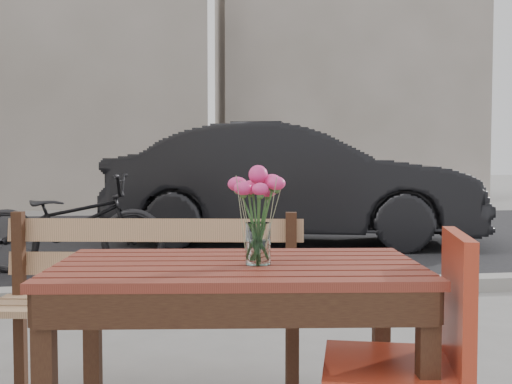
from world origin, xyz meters
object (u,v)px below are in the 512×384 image
(parked_car, at_px, (293,184))
(main_table, at_px, (238,299))
(bicycle, at_px, (70,223))
(main_vase, at_px, (258,203))
(red_chair, at_px, (420,349))

(parked_car, bearing_deg, main_table, -178.44)
(bicycle, bearing_deg, parked_car, -48.90)
(main_vase, relative_size, parked_car, 0.07)
(main_table, xyz_separation_m, bicycle, (-1.17, 4.42, -0.16))
(red_chair, xyz_separation_m, bicycle, (-1.74, 4.67, -0.03))
(red_chair, distance_m, main_vase, 0.72)
(parked_car, bearing_deg, red_chair, -173.08)
(main_table, distance_m, parked_car, 6.45)
(main_table, relative_size, bicycle, 0.71)
(main_table, relative_size, red_chair, 1.48)
(main_vase, distance_m, parked_car, 6.48)
(main_table, relative_size, main_vase, 3.95)
(main_table, xyz_separation_m, red_chair, (0.57, -0.25, -0.13))
(main_table, xyz_separation_m, main_vase, (0.07, -0.04, 0.34))
(main_table, distance_m, red_chair, 0.64)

